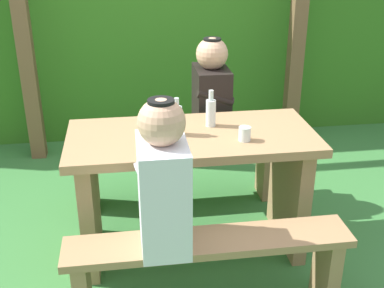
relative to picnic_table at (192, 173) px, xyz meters
The scene contains 12 objects.
ground_plane 0.52m from the picnic_table, ahead, with size 12.00×12.00×0.00m, color #397839.
hedge_backdrop 2.30m from the picnic_table, 90.00° to the left, with size 6.40×0.83×2.23m, color #33721E.
pergola_post_left 1.95m from the picnic_table, 126.65° to the left, with size 0.12×0.12×2.06m, color brown.
pergola_post_right 1.95m from the picnic_table, 53.35° to the left, with size 0.12×0.12×2.06m, color brown.
picnic_table is the anchor object (origin of this frame).
bench_near 0.61m from the picnic_table, 90.00° to the right, with size 1.40×0.24×0.47m.
bench_far 0.61m from the picnic_table, 90.00° to the left, with size 1.40×0.24×0.47m.
person_white_shirt 0.68m from the picnic_table, 110.40° to the right, with size 0.25×0.35×0.72m.
person_black_coat 0.68m from the picnic_table, 69.58° to the left, with size 0.25×0.35×0.72m.
drinking_glass 0.42m from the picnic_table, 26.35° to the right, with size 0.07×0.07×0.08m, color silver.
bottle_left 0.35m from the picnic_table, behind, with size 0.06×0.06×0.22m.
bottle_right 0.37m from the picnic_table, 39.58° to the left, with size 0.06×0.06×0.22m.
Camera 1 is at (-0.36, -2.52, 1.85)m, focal length 46.09 mm.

